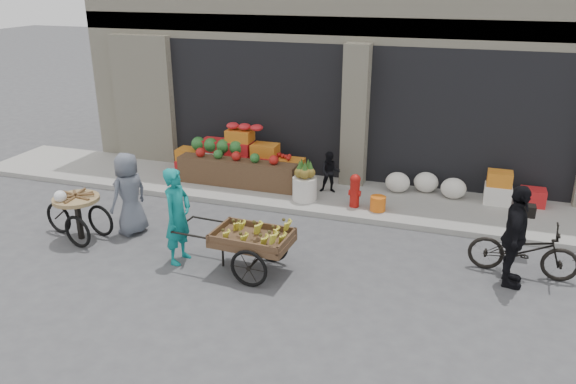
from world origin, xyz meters
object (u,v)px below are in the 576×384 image
(vendor_woman, at_px, (178,216))
(vendor_grey, at_px, (129,194))
(banana_cart, at_px, (250,236))
(tricycle_cart, at_px, (77,211))
(bicycle, at_px, (523,250))
(pineapple_bin, at_px, (305,189))
(fire_hydrant, at_px, (355,189))
(orange_bucket, at_px, (378,203))
(seated_person, at_px, (330,172))
(cyclist, at_px, (515,237))

(vendor_woman, height_order, vendor_grey, vendor_woman)
(banana_cart, distance_m, tricycle_cart, 3.51)
(tricycle_cart, relative_size, bicycle, 0.85)
(pineapple_bin, distance_m, tricycle_cart, 4.58)
(fire_hydrant, distance_m, orange_bucket, 0.55)
(banana_cart, bearing_deg, orange_bucket, 64.77)
(pineapple_bin, relative_size, seated_person, 0.56)
(orange_bucket, height_order, tricycle_cart, tricycle_cart)
(tricycle_cart, bearing_deg, banana_cart, 6.84)
(banana_cart, bearing_deg, pineapple_bin, 92.85)
(fire_hydrant, height_order, bicycle, bicycle)
(pineapple_bin, bearing_deg, orange_bucket, -3.58)
(fire_hydrant, xyz_separation_m, cyclist, (2.97, -2.12, 0.34))
(seated_person, height_order, vendor_woman, vendor_woman)
(seated_person, height_order, cyclist, cyclist)
(tricycle_cart, xyz_separation_m, bicycle, (7.78, 1.17, -0.11))
(seated_person, height_order, banana_cart, seated_person)
(cyclist, bearing_deg, pineapple_bin, 64.74)
(orange_bucket, relative_size, vendor_woman, 0.19)
(pineapple_bin, height_order, bicycle, bicycle)
(fire_hydrant, xyz_separation_m, bicycle, (3.17, -1.72, -0.05))
(vendor_woman, xyz_separation_m, bicycle, (5.57, 1.35, -0.39))
(bicycle, bearing_deg, banana_cart, 110.05)
(pineapple_bin, height_order, vendor_grey, vendor_grey)
(orange_bucket, height_order, seated_person, seated_person)
(banana_cart, height_order, vendor_grey, vendor_grey)
(vendor_woman, distance_m, tricycle_cart, 2.23)
(tricycle_cart, bearing_deg, vendor_grey, 44.32)
(orange_bucket, bearing_deg, banana_cart, -118.20)
(cyclist, bearing_deg, orange_bucket, 52.84)
(orange_bucket, bearing_deg, bicycle, -32.01)
(tricycle_cart, bearing_deg, pineapple_bin, 49.39)
(fire_hydrant, bearing_deg, orange_bucket, -5.71)
(fire_hydrant, xyz_separation_m, tricycle_cart, (-4.61, -2.88, 0.06))
(tricycle_cart, distance_m, vendor_grey, 0.98)
(seated_person, xyz_separation_m, banana_cart, (-0.41, -3.70, 0.07))
(pineapple_bin, height_order, banana_cart, banana_cart)
(fire_hydrant, bearing_deg, vendor_grey, -148.55)
(seated_person, bearing_deg, cyclist, -47.04)
(orange_bucket, bearing_deg, vendor_grey, -152.10)
(pineapple_bin, xyz_separation_m, cyclist, (4.07, -2.17, 0.47))
(vendor_woman, relative_size, cyclist, 1.01)
(vendor_grey, bearing_deg, orange_bucket, 134.95)
(fire_hydrant, xyz_separation_m, vendor_grey, (-3.83, -2.34, 0.29))
(orange_bucket, height_order, bicycle, bicycle)
(orange_bucket, bearing_deg, tricycle_cart, -150.98)
(pineapple_bin, xyz_separation_m, banana_cart, (-0.01, -3.10, 0.28))
(fire_hydrant, bearing_deg, tricycle_cart, -147.96)
(fire_hydrant, distance_m, banana_cart, 3.24)
(tricycle_cart, xyz_separation_m, vendor_grey, (0.78, 0.54, 0.23))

